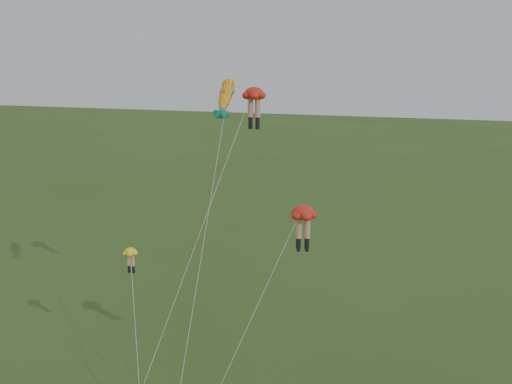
# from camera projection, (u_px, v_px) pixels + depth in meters

# --- Properties ---
(legs_kite_red_high) EXTENTS (5.19, 13.32, 18.74)m
(legs_kite_red_high) POSITION_uv_depth(u_px,v_px,m) (253.00, 100.00, 37.65)
(legs_kite_red_high) COLOR red
(legs_kite_red_high) RESTS_ON ground
(legs_kite_red_mid) EXTENTS (6.09, 6.07, 13.06)m
(legs_kite_red_mid) POSITION_uv_depth(u_px,v_px,m) (302.00, 219.00, 30.82)
(legs_kite_red_mid) COLOR red
(legs_kite_red_mid) RESTS_ON ground
(legs_kite_yellow) EXTENTS (4.16, 7.12, 8.54)m
(legs_kite_yellow) POSITION_uv_depth(u_px,v_px,m) (131.00, 259.00, 37.25)
(legs_kite_yellow) COLOR yellow
(legs_kite_yellow) RESTS_ON ground
(fish_kite) EXTENTS (1.05, 11.67, 19.59)m
(fish_kite) POSITION_uv_depth(u_px,v_px,m) (226.00, 97.00, 36.03)
(fish_kite) COLOR yellow
(fish_kite) RESTS_ON ground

